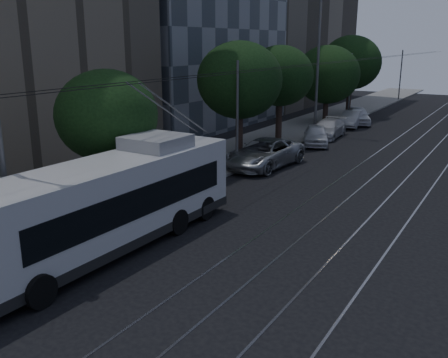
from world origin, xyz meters
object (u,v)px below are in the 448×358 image
car_white_b (328,129)px  streetlamp_near (2,93)px  trolleybus (107,204)px  pickup_silver (264,153)px  streetlamp_far (324,47)px  car_white_a (316,135)px  car_white_c (351,119)px  car_white_d (358,115)px

car_white_b → streetlamp_near: size_ratio=0.51×
trolleybus → pickup_silver: trolleybus is taller
pickup_silver → streetlamp_far: bearing=99.8°
trolleybus → streetlamp_far: 25.72m
car_white_a → car_white_c: bearing=70.5°
car_white_a → streetlamp_near: (-1.17, -23.25, 4.79)m
trolleybus → car_white_d: 31.47m
streetlamp_near → car_white_d: bearing=88.3°
trolleybus → car_white_a: (-0.53, 20.95, -0.94)m
car_white_b → car_white_d: (0.04, 7.52, 0.08)m
car_white_b → streetlamp_near: 26.69m
car_white_c → car_white_d: bearing=81.9°
car_white_c → car_white_a: bearing=-95.6°
car_white_c → streetlamp_far: bearing=-110.2°
car_white_d → streetlamp_near: bearing=-116.2°
trolleybus → car_white_c: trolleybus is taller
car_white_d → streetlamp_far: 8.62m
car_white_a → streetlamp_far: bearing=86.0°
car_white_a → car_white_d: 10.50m
car_white_b → streetlamp_far: streetlamp_far is taller
car_white_b → car_white_a: bearing=-89.5°
car_white_c → car_white_d: size_ratio=0.91×
car_white_c → car_white_d: (0.04, 1.72, 0.09)m
pickup_silver → car_white_b: pickup_silver is taller
pickup_silver → streetlamp_near: streetlamp_near is taller
car_white_b → streetlamp_near: streetlamp_near is taller
car_white_c → streetlamp_near: bearing=-98.6°
streetlamp_near → car_white_b: bearing=87.9°
car_white_a → car_white_b: (-0.20, 2.98, -0.03)m
pickup_silver → car_white_b: (0.00, 10.60, -0.12)m
car_white_b → car_white_c: car_white_b is taller
trolleybus → car_white_a: 20.98m
streetlamp_far → pickup_silver: bearing=-84.8°
streetlamp_near → streetlamp_far: streetlamp_far is taller
car_white_a → streetlamp_near: size_ratio=0.46×
car_white_c → streetlamp_far: (-1.07, -4.55, 5.90)m
trolleybus → car_white_b: size_ratio=2.59×
pickup_silver → car_white_b: size_ratio=1.23×
car_white_a → car_white_c: car_white_a is taller
trolleybus → car_white_d: size_ratio=2.71×
car_white_a → car_white_c: 8.78m
streetlamp_near → streetlamp_far: size_ratio=0.82×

